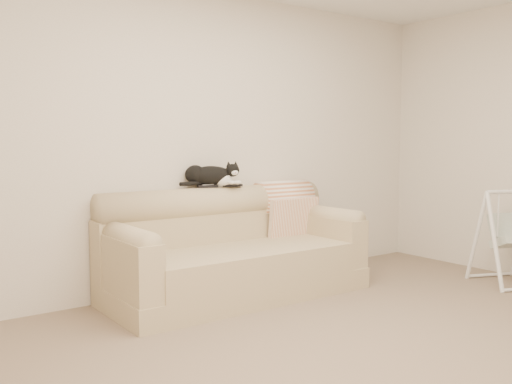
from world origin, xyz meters
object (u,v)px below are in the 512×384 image
sofa (233,253)px  remote_a (208,186)px  tuxedo_cat (211,175)px  remote_b (233,185)px  baby_swing (509,237)px

sofa → remote_a: bearing=109.6°
remote_a → tuxedo_cat: tuxedo_cat is taller
sofa → remote_b: 0.62m
baby_swing → sofa: bearing=152.2°
remote_a → remote_b: (0.24, -0.03, -0.00)m
remote_b → baby_swing: 2.55m
remote_a → sofa: bearing=-70.4°
tuxedo_cat → baby_swing: 2.75m
tuxedo_cat → remote_a: bearing=-163.6°
remote_b → remote_a: bearing=171.9°
sofa → baby_swing: size_ratio=2.54×
remote_a → baby_swing: (2.32, -1.42, -0.48)m
remote_b → tuxedo_cat: tuxedo_cat is taller
baby_swing → remote_a: bearing=148.4°
remote_a → baby_swing: size_ratio=0.21×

